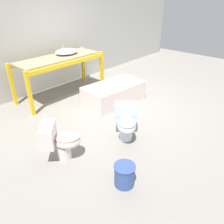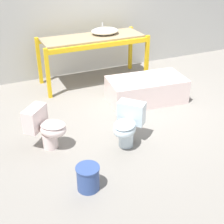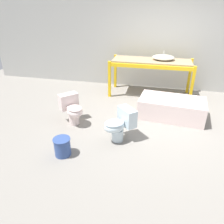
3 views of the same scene
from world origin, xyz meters
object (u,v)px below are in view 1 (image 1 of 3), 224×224
sink_basin (66,51)px  toilet_far (126,122)px  bucket_white (124,175)px  toilet_near (60,140)px  bathtub_main (114,92)px

sink_basin → toilet_far: sink_basin is taller
sink_basin → toilet_far: size_ratio=0.87×
sink_basin → bucket_white: sink_basin is taller
toilet_near → bucket_white: (0.24, -1.07, -0.17)m
toilet_far → toilet_near: bearing=-153.5°
sink_basin → toilet_near: bearing=-131.2°
toilet_far → bucket_white: bearing=-95.2°
sink_basin → toilet_near: 2.78m
bathtub_main → bucket_white: size_ratio=4.59×
bathtub_main → toilet_far: size_ratio=2.25×
toilet_far → bucket_white: (-0.86, -0.67, -0.17)m
sink_basin → toilet_near: size_ratio=0.87×
bathtub_main → toilet_far: 1.49m
bathtub_main → toilet_near: bearing=-154.8°
toilet_far → bucket_white: size_ratio=2.04×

